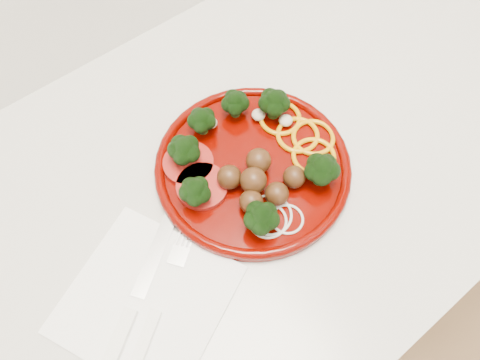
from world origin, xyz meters
TOP-DOWN VIEW (x-y plane):
  - counter at (0.00, 1.70)m, footprint 2.40×0.60m
  - plate at (-0.05, 1.69)m, footprint 0.27×0.27m
  - napkin at (-0.26, 1.63)m, footprint 0.24×0.24m
  - knife at (-0.28, 1.63)m, footprint 0.19×0.14m
  - fork at (-0.27, 1.60)m, footprint 0.17×0.12m

SIDE VIEW (x-z plane):
  - counter at x=0.00m, z-range 0.00..0.90m
  - napkin at x=-0.26m, z-range 0.90..0.90m
  - fork at x=-0.27m, z-range 0.90..0.91m
  - knife at x=-0.28m, z-range 0.90..0.91m
  - plate at x=-0.05m, z-range 0.89..0.95m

